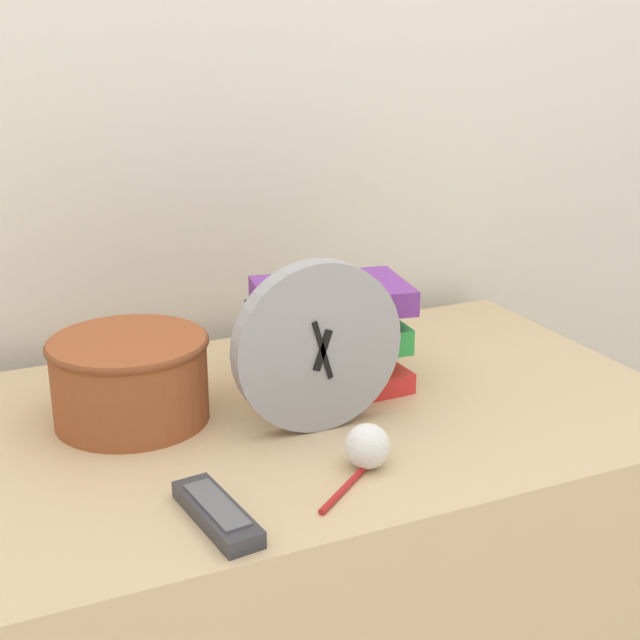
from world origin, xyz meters
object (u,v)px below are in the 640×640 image
object	(u,v)px
basket	(130,376)
crumpled_paper_ball	(367,446)
book_stack	(328,335)
tv_remote	(217,513)
pen	(345,488)
desk_clock	(318,347)

from	to	relation	value
basket	crumpled_paper_ball	size ratio (longest dim) A/B	3.87
book_stack	tv_remote	bearing A→B (deg)	-132.47
basket	tv_remote	size ratio (longest dim) A/B	1.41
tv_remote	crumpled_paper_ball	bearing A→B (deg)	11.88
book_stack	tv_remote	world-z (taller)	book_stack
book_stack	pen	xyz separation A→B (m)	(-0.12, -0.30, -0.08)
pen	desk_clock	bearing A→B (deg)	76.22
crumpled_paper_ball	basket	bearing A→B (deg)	132.09
desk_clock	basket	bearing A→B (deg)	149.68
book_stack	desk_clock	bearing A→B (deg)	-120.03
crumpled_paper_ball	pen	world-z (taller)	crumpled_paper_ball
book_stack	tv_remote	size ratio (longest dim) A/B	1.55
tv_remote	desk_clock	bearing A→B (deg)	40.51
book_stack	tv_remote	xyz separation A→B (m)	(-0.28, -0.30, -0.07)
book_stack	basket	size ratio (longest dim) A/B	1.10
desk_clock	pen	size ratio (longest dim) A/B	2.30
book_stack	crumpled_paper_ball	bearing A→B (deg)	-104.33
tv_remote	pen	distance (m)	0.16
tv_remote	book_stack	bearing A→B (deg)	47.53
tv_remote	basket	bearing A→B (deg)	94.44
desk_clock	tv_remote	xyz separation A→B (m)	(-0.20, -0.17, -0.11)
basket	pen	bearing A→B (deg)	-58.68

